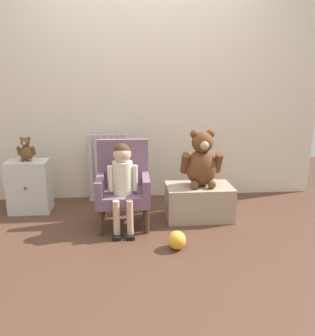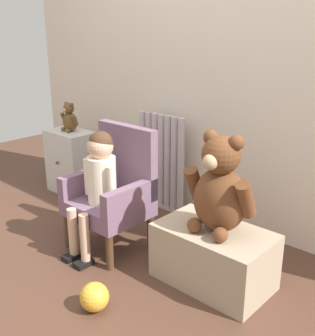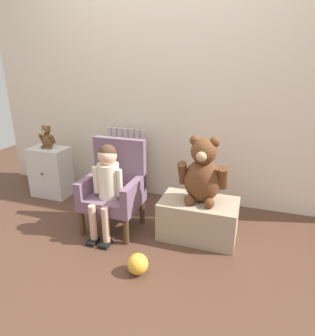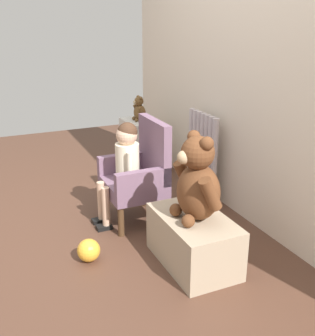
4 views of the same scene
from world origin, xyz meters
TOP-DOWN VIEW (x-y plane):
  - ground_plane at (0.00, 0.00)m, footprint 6.00×6.00m
  - back_wall at (0.00, 1.30)m, footprint 3.80×0.05m
  - radiator at (-0.39, 1.18)m, footprint 0.43×0.05m
  - small_dresser at (-1.14, 0.92)m, footprint 0.39×0.28m
  - child_armchair at (-0.22, 0.56)m, footprint 0.45×0.40m
  - child_figure at (-0.22, 0.44)m, footprint 0.25×0.35m
  - low_bench at (0.48, 0.63)m, footprint 0.61×0.37m
  - large_teddy_bear at (0.49, 0.63)m, footprint 0.38×0.27m
  - small_teddy_bear at (-1.14, 0.93)m, footprint 0.17×0.12m
  - toy_ball at (0.19, 0.05)m, footprint 0.14×0.14m

SIDE VIEW (x-z plane):
  - ground_plane at x=0.00m, z-range 0.00..0.00m
  - toy_ball at x=0.19m, z-range 0.00..0.14m
  - low_bench at x=0.48m, z-range 0.00..0.31m
  - small_dresser at x=-1.14m, z-range 0.00..0.51m
  - radiator at x=-0.39m, z-range 0.00..0.71m
  - child_armchair at x=-0.22m, z-range -0.01..0.74m
  - child_figure at x=-0.22m, z-range 0.12..0.87m
  - large_teddy_bear at x=0.49m, z-range 0.28..0.80m
  - small_teddy_bear at x=-1.14m, z-range 0.50..0.73m
  - back_wall at x=0.00m, z-range 0.00..2.40m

